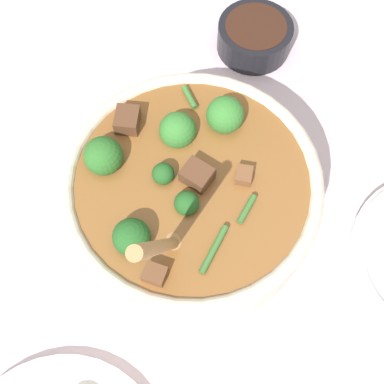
{
  "coord_description": "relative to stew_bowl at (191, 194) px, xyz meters",
  "views": [
    {
      "loc": [
        -0.22,
        0.06,
        0.57
      ],
      "look_at": [
        0.0,
        0.0,
        0.07
      ],
      "focal_mm": 45.0,
      "sensor_mm": 36.0,
      "label": 1
    }
  ],
  "objects": [
    {
      "name": "ground_plane",
      "position": [
        -0.0,
        -0.0,
        -0.06
      ],
      "size": [
        4.0,
        4.0,
        0.0
      ],
      "primitive_type": "plane",
      "color": "silver"
    },
    {
      "name": "condiment_bowl",
      "position": [
        0.24,
        -0.16,
        -0.04
      ],
      "size": [
        0.11,
        0.11,
        0.04
      ],
      "color": "black",
      "rests_on": "ground_plane"
    },
    {
      "name": "stew_bowl",
      "position": [
        0.0,
        0.0,
        0.0
      ],
      "size": [
        0.29,
        0.29,
        0.28
      ],
      "color": "beige",
      "rests_on": "ground_plane"
    }
  ]
}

